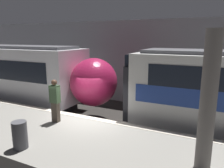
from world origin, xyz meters
name	(u,v)px	position (x,y,z in m)	size (l,w,h in m)	color
ground_plane	(90,139)	(0.00, 0.00, 0.00)	(120.00, 120.00, 0.00)	#282623
platform	(61,147)	(0.00, -1.90, 0.53)	(40.00, 3.81, 1.07)	gray
station_rear_barrier	(137,63)	(0.00, 6.01, 2.73)	(50.00, 0.15, 5.45)	gray
support_pillar_near	(208,103)	(4.63, -1.95, 2.82)	(0.39, 0.39, 3.51)	slate
person_waiting	(55,100)	(-0.86, -1.09, 1.97)	(0.38, 0.24, 1.72)	#473D33
trash_bin	(20,135)	(-0.42, -3.23, 1.49)	(0.44, 0.44, 0.85)	#4C4C51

